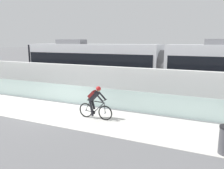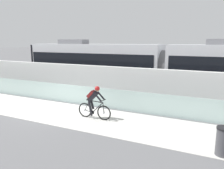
% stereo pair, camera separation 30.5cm
% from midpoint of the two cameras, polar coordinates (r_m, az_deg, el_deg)
% --- Properties ---
extents(ground_plane, '(200.00, 200.00, 0.00)m').
position_cam_midpoint_polar(ground_plane, '(12.45, -14.69, -6.56)').
color(ground_plane, slate).
extents(bike_path_deck, '(32.00, 3.20, 0.01)m').
position_cam_midpoint_polar(bike_path_deck, '(12.45, -14.69, -6.53)').
color(bike_path_deck, silver).
rests_on(bike_path_deck, ground).
extents(glass_parapet, '(32.00, 0.05, 1.10)m').
position_cam_midpoint_polar(glass_parapet, '(13.71, -9.80, -2.36)').
color(glass_parapet, '#ADC6C1').
rests_on(glass_parapet, ground).
extents(concrete_barrier_wall, '(32.00, 0.36, 2.11)m').
position_cam_midpoint_polar(concrete_barrier_wall, '(15.07, -5.90, 0.91)').
color(concrete_barrier_wall, silver).
rests_on(concrete_barrier_wall, ground).
extents(tram_rail_near, '(32.00, 0.08, 0.01)m').
position_cam_midpoint_polar(tram_rail_near, '(17.40, -1.55, -1.22)').
color(tram_rail_near, '#595654').
rests_on(tram_rail_near, ground).
extents(tram_rail_far, '(32.00, 0.08, 0.01)m').
position_cam_midpoint_polar(tram_rail_far, '(18.66, 0.47, -0.38)').
color(tram_rail_far, '#595654').
rests_on(tram_rail_far, ground).
extents(tram, '(22.56, 2.54, 3.81)m').
position_cam_midpoint_polar(tram, '(16.27, 13.79, 4.37)').
color(tram, silver).
rests_on(tram, ground).
extents(cyclist_on_bike, '(1.77, 0.58, 1.61)m').
position_cam_midpoint_polar(cyclist_on_bike, '(10.72, -3.79, -4.60)').
color(cyclist_on_bike, black).
rests_on(cyclist_on_bike, ground).
extents(trash_bin, '(0.51, 0.51, 0.96)m').
position_cam_midpoint_polar(trash_bin, '(8.37, 27.49, -12.72)').
color(trash_bin, '#47474C').
rests_on(trash_bin, ground).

